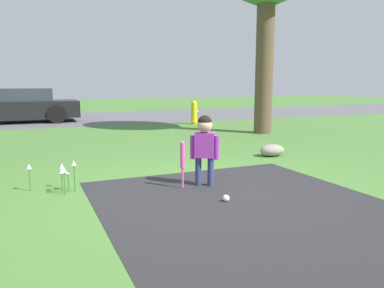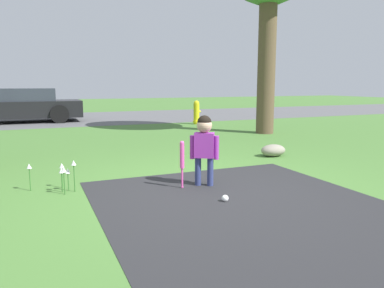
{
  "view_description": "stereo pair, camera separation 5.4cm",
  "coord_description": "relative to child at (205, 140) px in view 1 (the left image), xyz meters",
  "views": [
    {
      "loc": [
        -1.95,
        -4.02,
        1.3
      ],
      "look_at": [
        0.08,
        0.63,
        0.49
      ],
      "focal_mm": 35.0,
      "sensor_mm": 36.0,
      "label": 1
    },
    {
      "loc": [
        -1.91,
        -4.04,
        1.3
      ],
      "look_at": [
        0.08,
        0.63,
        0.49
      ],
      "focal_mm": 35.0,
      "sensor_mm": 36.0,
      "label": 2
    }
  ],
  "objects": [
    {
      "name": "street_strip",
      "position": [
        -0.08,
        10.59,
        -0.59
      ],
      "size": [
        40.0,
        6.0,
        0.01
      ],
      "color": "#59595B",
      "rests_on": "ground"
    },
    {
      "name": "fire_hydrant",
      "position": [
        2.95,
        6.96,
        -0.22
      ],
      "size": [
        0.26,
        0.24,
        0.77
      ],
      "color": "yellow",
      "rests_on": "ground"
    },
    {
      "name": "sports_ball",
      "position": [
        -0.07,
        -0.7,
        -0.55
      ],
      "size": [
        0.08,
        0.08,
        0.08
      ],
      "color": "white",
      "rests_on": "ground"
    },
    {
      "name": "flower_bed",
      "position": [
        -1.73,
        0.46,
        -0.32
      ],
      "size": [
        0.56,
        0.39,
        0.39
      ],
      "color": "#38702D",
      "rests_on": "ground"
    },
    {
      "name": "edging_rock",
      "position": [
        2.0,
        1.32,
        -0.48
      ],
      "size": [
        0.47,
        0.33,
        0.22
      ],
      "color": "gray",
      "rests_on": "ground"
    },
    {
      "name": "parked_car",
      "position": [
        -2.38,
        9.85,
        -0.04
      ],
      "size": [
        4.09,
        1.84,
        1.16
      ],
      "rotation": [
        0.0,
        0.0,
        3.13
      ],
      "color": "black",
      "rests_on": "ground"
    },
    {
      "name": "baseball_bat",
      "position": [
        -0.31,
        -0.0,
        -0.2
      ],
      "size": [
        0.06,
        0.06,
        0.61
      ],
      "color": "#E54CA5",
      "rests_on": "ground"
    },
    {
      "name": "child",
      "position": [
        0.0,
        0.0,
        0.0
      ],
      "size": [
        0.33,
        0.25,
        0.91
      ],
      "rotation": [
        0.0,
        0.0,
        -0.55
      ],
      "color": "navy",
      "rests_on": "ground"
    },
    {
      "name": "ground_plane",
      "position": [
        -0.08,
        -0.23,
        -0.59
      ],
      "size": [
        60.0,
        60.0,
        0.0
      ],
      "primitive_type": "plane",
      "color": "#477533"
    }
  ]
}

